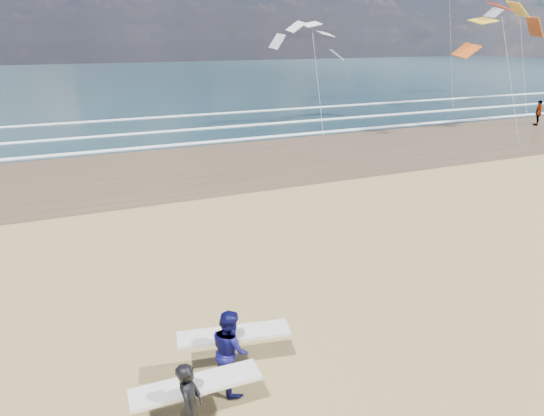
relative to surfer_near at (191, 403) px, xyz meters
name	(u,v)px	position (x,y,z in m)	size (l,w,h in m)	color
wet_sand_strip	(423,140)	(20.18, 18.38, -0.83)	(220.00, 12.00, 0.01)	#4A3E27
ocean	(200,77)	(20.18, 72.38, -0.82)	(220.00, 100.00, 0.02)	#193138
foam_breakers	(342,117)	(20.18, 28.48, -0.78)	(220.00, 11.70, 0.05)	white
surfer_near	(191,403)	(0.00, 0.00, 0.00)	(2.22, 1.00, 1.63)	black
surfer_far	(230,349)	(1.04, 1.08, 0.02)	(2.26, 1.25, 1.69)	#0C0C46
beachgoer_1	(538,113)	(31.69, 19.31, 0.11)	(1.10, 0.46, 1.88)	#4D4038
kite_0	(506,46)	(25.61, 17.79, 4.95)	(7.19, 4.89, 9.59)	slate
kite_1	(316,62)	(15.74, 25.14, 3.82)	(5.83, 4.74, 8.33)	slate
kite_2	(521,29)	(37.42, 27.04, 6.15)	(6.67, 4.83, 12.05)	slate
kite_5	(450,19)	(34.52, 32.85, 7.07)	(5.71, 4.73, 14.55)	slate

